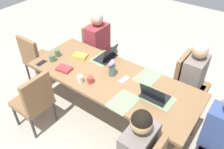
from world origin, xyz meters
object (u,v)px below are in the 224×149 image
Objects in this scene: person_head_right_left_far at (220,141)px; laptop_far_left_near at (107,56)px; coffee_mug_centre_right at (58,53)px; book_blue_cover at (80,56)px; coffee_mug_near_left at (80,79)px; laptop_head_right_left_far at (154,95)px; person_far_left_mid at (191,84)px; chair_head_left_right_far at (37,58)px; chair_near_right_mid at (34,100)px; chair_far_left_mid at (187,81)px; phone_silver at (124,79)px; coffee_mug_near_right at (90,80)px; chair_far_left_near at (97,47)px; book_red_cover at (64,69)px; flower_vase at (112,68)px; dining_table at (112,82)px; phone_black at (41,63)px; person_far_left_near at (98,48)px; coffee_mug_centre_left at (52,58)px.

person_head_right_left_far is 1.79m from laptop_far_left_near.
laptop_far_left_near is at bearing 170.04° from person_head_right_left_far.
book_blue_cover is (0.28, 0.18, -0.03)m from coffee_mug_centre_right.
person_head_right_left_far reaches higher than coffee_mug_near_left.
laptop_head_right_left_far is 1.00× the size of laptop_far_left_near.
coffee_mug_centre_right is at bearing -155.58° from person_far_left_mid.
chair_head_left_right_far reaches higher than book_blue_cover.
chair_far_left_mid is at bearing 46.49° from chair_near_right_mid.
chair_head_left_right_far is 2.81× the size of laptop_head_right_left_far.
laptop_far_left_near is 2.13× the size of phone_silver.
person_far_left_mid is (0.07, -0.06, 0.03)m from chair_far_left_mid.
person_far_left_mid is 11.70× the size of coffee_mug_near_left.
laptop_far_left_near is (-1.75, 0.31, 0.24)m from person_head_right_left_far.
phone_silver is (0.31, 0.30, -0.04)m from coffee_mug_near_right.
chair_head_left_right_far is (-2.23, -0.89, 0.00)m from chair_far_left_mid.
chair_far_left_near is at bearing 161.82° from person_head_right_left_far.
book_red_cover is at bearing -172.99° from person_head_right_left_far.
coffee_mug_near_left is at bearing -132.49° from chair_far_left_mid.
person_head_right_left_far is at bearing 8.74° from coffee_mug_near_right.
flower_vase is at bearing -22.87° from book_blue_cover.
book_red_cover is at bearing -142.62° from chair_far_left_mid.
phone_silver is (0.15, 0.06, 0.07)m from dining_table.
flower_vase is 1.16× the size of book_blue_cover.
dining_table is 2.58× the size of chair_far_left_mid.
phone_black is (-0.11, -1.09, 0.23)m from chair_far_left_near.
dining_table is 0.96m from coffee_mug_centre_right.
book_blue_cover is 0.56m from phone_black.
chair_far_left_near is 0.75× the size of person_far_left_mid.
chair_far_left_near is 8.55× the size of coffee_mug_centre_right.
coffee_mug_near_left is 0.13m from coffee_mug_near_right.
book_red_cover is at bearing 79.60° from chair_near_right_mid.
chair_near_right_mid is 8.82× the size of coffee_mug_near_left.
phone_silver is at bearing -33.75° from person_far_left_near.
coffee_mug_centre_left is 0.63× the size of phone_silver.
person_far_left_near reaches higher than coffee_mug_near_left.
coffee_mug_centre_right reaches higher than phone_silver.
flower_vase is at bearing -43.12° from laptop_far_left_near.
chair_far_left_near is 2.81× the size of laptop_far_left_near.
laptop_head_right_left_far reaches higher than phone_silver.
chair_near_right_mid reaches higher than coffee_mug_centre_left.
chair_far_left_near and chair_head_left_right_far have the same top height.
chair_far_left_mid is at bearing 130.08° from person_head_right_left_far.
dining_table is 0.68m from book_blue_cover.
person_far_left_near reaches higher than coffee_mug_centre_left.
chair_far_left_near is at bearing 125.82° from coffee_mug_near_right.
person_head_right_left_far reaches higher than phone_black.
flower_vase is at bearing 65.91° from coffee_mug_near_right.
chair_far_left_mid is 1.05m from person_head_right_left_far.
book_red_cover is at bearing -78.78° from person_far_left_near.
person_head_right_left_far is at bearing -85.15° from phone_black.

